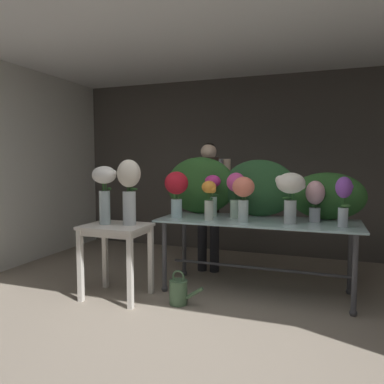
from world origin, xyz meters
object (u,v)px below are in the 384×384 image
at_px(vase_sunset_roses, 209,198).
at_px(vase_white_roses_tall, 105,187).
at_px(vase_blush_dahlias, 315,198).
at_px(vase_coral_lilies, 243,193).
at_px(display_table_glass, 257,231).
at_px(side_table_white, 116,236).
at_px(watering_can, 179,292).
at_px(vase_crimson_freesia, 176,188).
at_px(vase_cream_lisianthus_tall, 129,186).
at_px(vase_fuchsia_peonies, 236,191).
at_px(vase_ivory_anemones, 290,190).
at_px(vase_magenta_hydrangea, 213,192).
at_px(florist, 208,193).
at_px(vase_violet_ranunculus, 344,197).

xyz_separation_m(vase_sunset_roses, vase_white_roses_tall, (-1.00, -0.44, 0.12)).
xyz_separation_m(vase_blush_dahlias, vase_coral_lilies, (-0.69, -0.29, 0.05)).
distance_m(display_table_glass, vase_blush_dahlias, 0.69).
relative_size(side_table_white, watering_can, 2.17).
bearing_deg(vase_crimson_freesia, vase_blush_dahlias, 8.32).
relative_size(vase_cream_lisianthus_tall, watering_can, 1.90).
xyz_separation_m(vase_fuchsia_peonies, vase_ivory_anemones, (0.60, -0.17, 0.05)).
bearing_deg(vase_blush_dahlias, vase_sunset_roses, -165.45).
xyz_separation_m(vase_sunset_roses, vase_magenta_hydrangea, (-0.04, 0.27, 0.04)).
bearing_deg(vase_coral_lilies, vase_blush_dahlias, 22.56).
bearing_deg(florist, side_table_white, -117.58).
distance_m(vase_violet_ranunculus, vase_magenta_hydrangea, 1.38).
distance_m(vase_cream_lisianthus_tall, watering_can, 1.18).
bearing_deg(vase_white_roses_tall, florist, 57.80).
height_order(side_table_white, vase_crimson_freesia, vase_crimson_freesia).
relative_size(vase_magenta_hydrangea, vase_coral_lilies, 1.00).
distance_m(florist, vase_crimson_freesia, 0.72).
height_order(vase_coral_lilies, vase_crimson_freesia, vase_crimson_freesia).
height_order(vase_sunset_roses, vase_cream_lisianthus_tall, vase_cream_lisianthus_tall).
height_order(vase_cream_lisianthus_tall, watering_can, vase_cream_lisianthus_tall).
relative_size(florist, vase_fuchsia_peonies, 3.29).
height_order(vase_violet_ranunculus, vase_coral_lilies, vase_violet_ranunculus).
bearing_deg(vase_violet_ranunculus, vase_magenta_hydrangea, 170.72).
bearing_deg(vase_sunset_roses, side_table_white, -152.83).
height_order(display_table_glass, vase_ivory_anemones, vase_ivory_anemones).
bearing_deg(vase_ivory_anemones, vase_sunset_roses, -175.02).
bearing_deg(side_table_white, display_table_glass, 24.99).
distance_m(vase_violet_ranunculus, vase_white_roses_tall, 2.37).
xyz_separation_m(side_table_white, vase_violet_ranunculus, (2.19, 0.49, 0.43)).
bearing_deg(watering_can, vase_blush_dahlias, 28.50).
xyz_separation_m(vase_ivory_anemones, vase_cream_lisianthus_tall, (-1.56, -0.46, 0.03)).
height_order(vase_sunset_roses, vase_coral_lilies, vase_coral_lilies).
height_order(vase_white_roses_tall, watering_can, vase_white_roses_tall).
bearing_deg(florist, vase_coral_lilies, -51.33).
relative_size(vase_sunset_roses, vase_coral_lilies, 0.90).
bearing_deg(vase_cream_lisianthus_tall, side_table_white, -157.80).
bearing_deg(side_table_white, vase_sunset_roses, 27.17).
bearing_deg(vase_blush_dahlias, vase_magenta_hydrangea, -179.68).
height_order(side_table_white, vase_sunset_roses, vase_sunset_roses).
distance_m(vase_fuchsia_peonies, vase_coral_lilies, 0.29).
relative_size(vase_sunset_roses, vase_fuchsia_peonies, 0.84).
distance_m(display_table_glass, watering_can, 1.04).
bearing_deg(vase_violet_ranunculus, vase_coral_lilies, -176.49).
xyz_separation_m(vase_coral_lilies, vase_crimson_freesia, (-0.77, 0.07, 0.03)).
bearing_deg(vase_magenta_hydrangea, display_table_glass, -9.48).
bearing_deg(vase_white_roses_tall, display_table_glass, 23.04).
bearing_deg(vase_coral_lilies, vase_magenta_hydrangea, 145.38).
relative_size(display_table_glass, vase_crimson_freesia, 4.09).
distance_m(vase_fuchsia_peonies, watering_can, 1.23).
bearing_deg(watering_can, side_table_white, -176.34).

